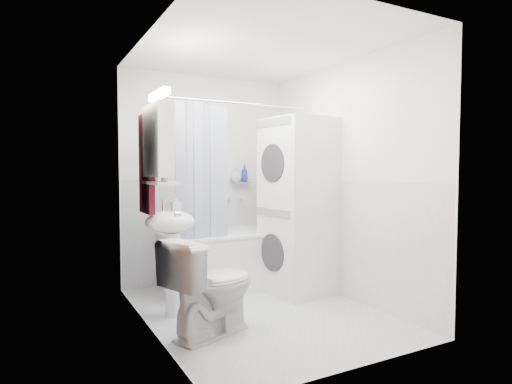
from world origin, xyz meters
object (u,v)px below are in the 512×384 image
bathtub (236,255)px  toilet (211,286)px  sink (171,238)px  washer_dryer (299,206)px

bathtub → toilet: 1.46m
sink → toilet: 0.67m
washer_dryer → toilet: 1.54m
bathtub → washer_dryer: washer_dryer is taller
washer_dryer → bathtub: bearing=125.4°
bathtub → sink: bearing=-145.3°
bathtub → washer_dryer: 0.94m
sink → washer_dryer: bearing=3.9°
sink → washer_dryer: size_ratio=0.56×
sink → bathtub: bearing=34.7°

